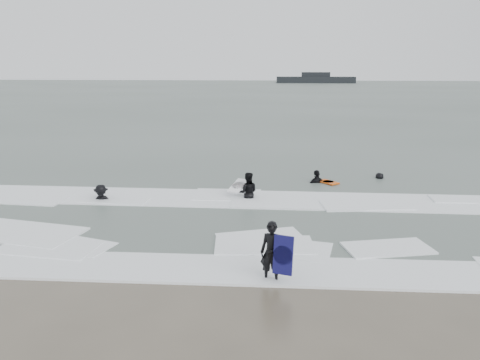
# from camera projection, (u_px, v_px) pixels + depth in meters

# --- Properties ---
(ground) EXTENTS (320.00, 320.00, 0.00)m
(ground) POSITION_uv_depth(u_px,v_px,m) (225.00, 261.00, 12.94)
(ground) COLOR brown
(ground) RESTS_ON ground
(sea) EXTENTS (320.00, 320.00, 0.00)m
(sea) POSITION_uv_depth(u_px,v_px,m) (272.00, 93.00, 90.35)
(sea) COLOR #47544C
(sea) RESTS_ON ground
(surfer_centre) EXTENTS (0.66, 0.52, 1.60)m
(surfer_centre) POSITION_uv_depth(u_px,v_px,m) (271.00, 282.00, 11.72)
(surfer_centre) COLOR black
(surfer_centre) RESTS_ON ground
(surfer_wading) EXTENTS (0.84, 0.66, 1.68)m
(surfer_wading) POSITION_uv_depth(u_px,v_px,m) (248.00, 200.00, 18.91)
(surfer_wading) COLOR black
(surfer_wading) RESTS_ON ground
(surfer_breaker) EXTENTS (1.04, 0.65, 1.56)m
(surfer_breaker) POSITION_uv_depth(u_px,v_px,m) (102.00, 202.00, 18.56)
(surfer_breaker) COLOR black
(surfer_breaker) RESTS_ON ground
(surfer_right_near) EXTENTS (1.13, 0.86, 1.78)m
(surfer_right_near) POSITION_uv_depth(u_px,v_px,m) (317.00, 183.00, 21.48)
(surfer_right_near) COLOR black
(surfer_right_near) RESTS_ON ground
(surfer_right_far) EXTENTS (0.82, 0.65, 1.47)m
(surfer_right_far) POSITION_uv_depth(u_px,v_px,m) (379.00, 179.00, 22.24)
(surfer_right_far) COLOR black
(surfer_right_far) RESTS_ON ground
(surf_foam) EXTENTS (30.03, 9.06, 0.09)m
(surf_foam) POSITION_uv_depth(u_px,v_px,m) (237.00, 218.00, 16.51)
(surf_foam) COLOR white
(surf_foam) RESTS_ON ground
(bodyboards) EXTENTS (4.81, 11.10, 1.25)m
(bodyboards) POSITION_uv_depth(u_px,v_px,m) (285.00, 199.00, 17.21)
(bodyboards) COLOR #100F46
(bodyboards) RESTS_ON ground
(vessel_horizon) EXTENTS (23.97, 4.28, 3.25)m
(vessel_horizon) POSITION_uv_depth(u_px,v_px,m) (316.00, 79.00, 143.94)
(vessel_horizon) COLOR black
(vessel_horizon) RESTS_ON ground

